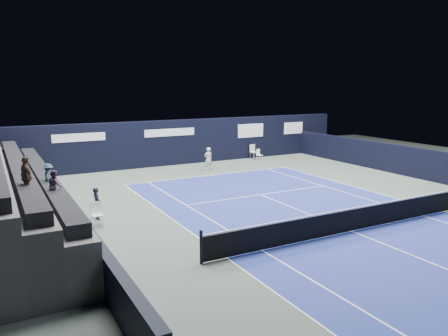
# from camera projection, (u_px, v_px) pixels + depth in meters

# --- Properties ---
(ground) EXTENTS (48.00, 48.00, 0.00)m
(ground) POSITION_uv_depth(u_px,v_px,m) (317.00, 218.00, 18.43)
(ground) COLOR #48564E
(ground) RESTS_ON ground
(court_surface) EXTENTS (10.97, 23.77, 0.01)m
(court_surface) POSITION_uv_depth(u_px,v_px,m) (352.00, 231.00, 16.71)
(court_surface) COLOR navy
(court_surface) RESTS_ON ground
(enclosure_wall_right) EXTENTS (0.30, 22.00, 1.80)m
(enclosure_wall_right) POSITION_uv_depth(u_px,v_px,m) (408.00, 161.00, 26.64)
(enclosure_wall_right) COLOR black
(enclosure_wall_right) RESTS_ON ground
(folding_chair_back_a) EXTENTS (0.51, 0.54, 1.08)m
(folding_chair_back_a) POSITION_uv_depth(u_px,v_px,m) (253.00, 149.00, 32.92)
(folding_chair_back_a) COLOR silver
(folding_chair_back_a) RESTS_ON ground
(folding_chair_back_b) EXTENTS (0.42, 0.41, 0.82)m
(folding_chair_back_b) POSITION_uv_depth(u_px,v_px,m) (259.00, 154.00, 32.25)
(folding_chair_back_b) COLOR white
(folding_chair_back_b) RESTS_ON ground
(line_judge_chair) EXTENTS (0.44, 0.43, 0.95)m
(line_judge_chair) POSITION_uv_depth(u_px,v_px,m) (96.00, 212.00, 17.32)
(line_judge_chair) COLOR white
(line_judge_chair) RESTS_ON ground
(line_judge) EXTENTS (0.36, 0.51, 1.35)m
(line_judge) POSITION_uv_depth(u_px,v_px,m) (97.00, 203.00, 18.13)
(line_judge) COLOR black
(line_judge) RESTS_ON ground
(court_markings) EXTENTS (11.03, 23.83, 0.00)m
(court_markings) POSITION_uv_depth(u_px,v_px,m) (352.00, 231.00, 16.71)
(court_markings) COLOR white
(court_markings) RESTS_ON court_surface
(tennis_net) EXTENTS (12.90, 0.10, 1.10)m
(tennis_net) POSITION_uv_depth(u_px,v_px,m) (353.00, 219.00, 16.61)
(tennis_net) COLOR black
(tennis_net) RESTS_ON ground
(back_sponsor_wall) EXTENTS (26.00, 0.63, 3.10)m
(back_sponsor_wall) POSITION_uv_depth(u_px,v_px,m) (182.00, 142.00, 30.65)
(back_sponsor_wall) COLOR black
(back_sponsor_wall) RESTS_ON ground
(side_barrier_left) EXTENTS (0.33, 22.00, 1.20)m
(side_barrier_left) POSITION_uv_depth(u_px,v_px,m) (66.00, 211.00, 17.30)
(side_barrier_left) COLOR black
(side_barrier_left) RESTS_ON ground
(tennis_player) EXTENTS (0.59, 0.81, 1.50)m
(tennis_player) POSITION_uv_depth(u_px,v_px,m) (208.00, 159.00, 28.43)
(tennis_player) COLOR white
(tennis_player) RESTS_ON ground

